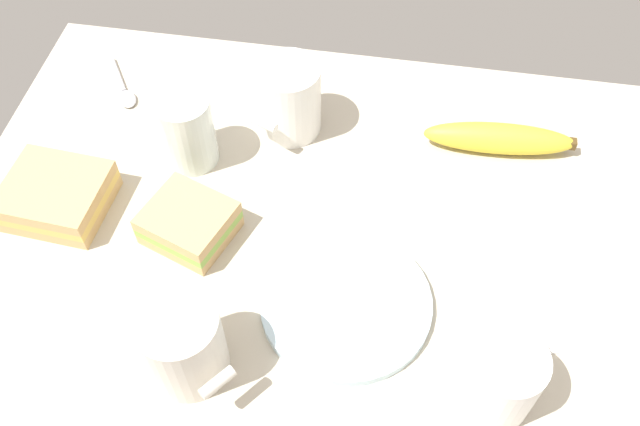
{
  "coord_description": "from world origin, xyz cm",
  "views": [
    {
      "loc": [
        -7.97,
        48.02,
        70.95
      ],
      "look_at": [
        0.0,
        0.0,
        5.0
      ],
      "focal_mm": 38.88,
      "sensor_mm": 36.0,
      "label": 1
    }
  ],
  "objects": [
    {
      "name": "tabletop",
      "position": [
        0.0,
        0.0,
        1.0
      ],
      "size": [
        90.0,
        64.0,
        2.0
      ],
      "primitive_type": "cube",
      "color": "#BCB29E",
      "rests_on": "ground"
    },
    {
      "name": "plate_of_food",
      "position": [
        -4.65,
        10.18,
        2.6
      ],
      "size": [
        19.26,
        19.26,
        1.2
      ],
      "color": "silver",
      "rests_on": "tabletop"
    },
    {
      "name": "coffee_mug_black",
      "position": [
        10.6,
        20.06,
        7.34
      ],
      "size": [
        10.41,
        9.66,
        10.4
      ],
      "color": "silver",
      "rests_on": "tabletop"
    },
    {
      "name": "coffee_mug_milky",
      "position": [
        -20.92,
        18.22,
        6.78
      ],
      "size": [
        8.85,
        9.83,
        9.28
      ],
      "color": "white",
      "rests_on": "tabletop"
    },
    {
      "name": "coffee_mug_spare",
      "position": [
        6.81,
        -16.01,
        7.25
      ],
      "size": [
        8.42,
        10.76,
        10.23
      ],
      "color": "white",
      "rests_on": "tabletop"
    },
    {
      "name": "sandwich_main",
      "position": [
        15.21,
        3.4,
        4.2
      ],
      "size": [
        11.98,
        11.41,
        4.4
      ],
      "color": "tan",
      "rests_on": "tabletop"
    },
    {
      "name": "sandwich_side",
      "position": [
        32.3,
        2.09,
        4.2
      ],
      "size": [
        12.58,
        11.48,
        4.4
      ],
      "color": "tan",
      "rests_on": "tabletop"
    },
    {
      "name": "glass_of_milk",
      "position": [
        18.39,
        -8.47,
        6.41
      ],
      "size": [
        6.99,
        6.99,
        10.16
      ],
      "color": "silver",
      "rests_on": "tabletop"
    },
    {
      "name": "banana",
      "position": [
        -21.01,
        -16.47,
        4.06
      ],
      "size": [
        19.84,
        5.35,
        4.12
      ],
      "color": "yellow",
      "rests_on": "tabletop"
    },
    {
      "name": "spoon",
      "position": [
        31.28,
        -18.67,
        2.38
      ],
      "size": [
        7.26,
        10.07,
        0.8
      ],
      "color": "silver",
      "rests_on": "tabletop"
    },
    {
      "name": "paper_napkin",
      "position": [
        -31.5,
        2.78,
        2.15
      ],
      "size": [
        20.27,
        20.27,
        0.3
      ],
      "primitive_type": "cube",
      "rotation": [
        0.0,
        0.0,
        0.23
      ],
      "color": "white",
      "rests_on": "tabletop"
    }
  ]
}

